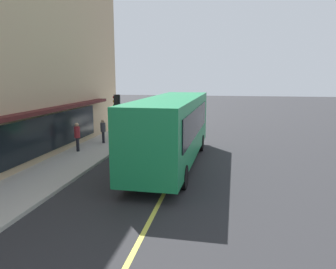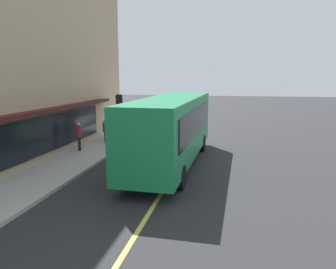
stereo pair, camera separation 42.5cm
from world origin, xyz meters
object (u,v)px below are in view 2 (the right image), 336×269
car_white (167,122)px  pedestrian_at_corner (120,125)px  bus (172,127)px  pedestrian_waiting (105,129)px  traffic_light (120,107)px  pedestrian_by_curb (79,134)px

car_white → pedestrian_at_corner: (-4.77, 2.41, 0.40)m
bus → pedestrian_waiting: 6.72m
traffic_light → pedestrian_by_curb: traffic_light is taller
traffic_light → bus: bearing=-135.7°
pedestrian_at_corner → pedestrian_by_curb: pedestrian_by_curb is taller
pedestrian_waiting → traffic_light: bearing=-55.5°
pedestrian_at_corner → pedestrian_by_curb: 4.38m
car_white → pedestrian_waiting: (-6.42, 2.88, 0.34)m
pedestrian_waiting → pedestrian_by_curb: 2.66m
pedestrian_waiting → pedestrian_by_curb: pedestrian_by_curb is taller
bus → car_white: size_ratio=2.58×
pedestrian_by_curb → pedestrian_waiting: bearing=-13.3°
traffic_light → car_white: 6.44m
car_white → pedestrian_by_curb: bearing=158.8°
bus → pedestrian_at_corner: (5.66, 4.85, -0.84)m
bus → traffic_light: (4.59, 4.48, 0.55)m
pedestrian_at_corner → car_white: bearing=-26.8°
pedestrian_at_corner → pedestrian_by_curb: size_ratio=0.97×
bus → traffic_light: size_ratio=3.50×
car_white → traffic_light: bearing=160.8°
pedestrian_waiting → bus: bearing=-127.0°
car_white → pedestrian_at_corner: size_ratio=2.61×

